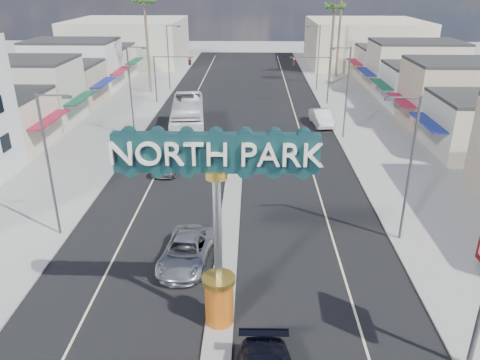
# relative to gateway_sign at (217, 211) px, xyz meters

# --- Properties ---
(ground) EXTENTS (160.00, 160.00, 0.00)m
(ground) POSITION_rel_gateway_sign_xyz_m (0.00, 28.02, -5.93)
(ground) COLOR gray
(ground) RESTS_ON ground
(road) EXTENTS (20.00, 120.00, 0.01)m
(road) POSITION_rel_gateway_sign_xyz_m (0.00, 28.02, -5.92)
(road) COLOR black
(road) RESTS_ON ground
(median_island) EXTENTS (1.30, 30.00, 0.16)m
(median_island) POSITION_rel_gateway_sign_xyz_m (0.00, 12.02, -5.85)
(median_island) COLOR gray
(median_island) RESTS_ON ground
(sidewalk_left) EXTENTS (8.00, 120.00, 0.12)m
(sidewalk_left) POSITION_rel_gateway_sign_xyz_m (-14.00, 28.02, -5.87)
(sidewalk_left) COLOR gray
(sidewalk_left) RESTS_ON ground
(sidewalk_right) EXTENTS (8.00, 120.00, 0.12)m
(sidewalk_right) POSITION_rel_gateway_sign_xyz_m (14.00, 28.02, -5.87)
(sidewalk_right) COLOR gray
(sidewalk_right) RESTS_ON ground
(storefront_row_left) EXTENTS (12.00, 42.00, 6.00)m
(storefront_row_left) POSITION_rel_gateway_sign_xyz_m (-24.00, 41.02, -2.93)
(storefront_row_left) COLOR beige
(storefront_row_left) RESTS_ON ground
(storefront_row_right) EXTENTS (12.00, 42.00, 6.00)m
(storefront_row_right) POSITION_rel_gateway_sign_xyz_m (24.00, 41.02, -2.93)
(storefront_row_right) COLOR #B7B29E
(storefront_row_right) RESTS_ON ground
(backdrop_far_left) EXTENTS (20.00, 20.00, 8.00)m
(backdrop_far_left) POSITION_rel_gateway_sign_xyz_m (-22.00, 73.02, -1.93)
(backdrop_far_left) COLOR #B7B29E
(backdrop_far_left) RESTS_ON ground
(backdrop_far_right) EXTENTS (20.00, 20.00, 8.00)m
(backdrop_far_right) POSITION_rel_gateway_sign_xyz_m (22.00, 73.02, -1.93)
(backdrop_far_right) COLOR beige
(backdrop_far_right) RESTS_ON ground
(gateway_sign) EXTENTS (8.20, 1.50, 9.15)m
(gateway_sign) POSITION_rel_gateway_sign_xyz_m (0.00, 0.00, 0.00)
(gateway_sign) COLOR #B6490E
(gateway_sign) RESTS_ON median_island
(traffic_signal_left) EXTENTS (5.09, 0.45, 6.00)m
(traffic_signal_left) POSITION_rel_gateway_sign_xyz_m (-9.18, 42.02, -1.65)
(traffic_signal_left) COLOR #47474C
(traffic_signal_left) RESTS_ON ground
(traffic_signal_right) EXTENTS (5.09, 0.45, 6.00)m
(traffic_signal_right) POSITION_rel_gateway_sign_xyz_m (9.18, 42.02, -1.65)
(traffic_signal_right) COLOR #47474C
(traffic_signal_right) RESTS_ON ground
(streetlight_l_near) EXTENTS (2.03, 0.22, 9.00)m
(streetlight_l_near) POSITION_rel_gateway_sign_xyz_m (-10.43, 8.02, -0.86)
(streetlight_l_near) COLOR #47474C
(streetlight_l_near) RESTS_ON ground
(streetlight_l_mid) EXTENTS (2.03, 0.22, 9.00)m
(streetlight_l_mid) POSITION_rel_gateway_sign_xyz_m (-10.43, 28.02, -0.86)
(streetlight_l_mid) COLOR #47474C
(streetlight_l_mid) RESTS_ON ground
(streetlight_l_far) EXTENTS (2.03, 0.22, 9.00)m
(streetlight_l_far) POSITION_rel_gateway_sign_xyz_m (-10.43, 50.02, -0.86)
(streetlight_l_far) COLOR #47474C
(streetlight_l_far) RESTS_ON ground
(streetlight_r_near) EXTENTS (2.03, 0.22, 9.00)m
(streetlight_r_near) POSITION_rel_gateway_sign_xyz_m (10.43, 8.02, -0.86)
(streetlight_r_near) COLOR #47474C
(streetlight_r_near) RESTS_ON ground
(streetlight_r_mid) EXTENTS (2.03, 0.22, 9.00)m
(streetlight_r_mid) POSITION_rel_gateway_sign_xyz_m (10.43, 28.02, -0.86)
(streetlight_r_mid) COLOR #47474C
(streetlight_r_mid) RESTS_ON ground
(streetlight_r_far) EXTENTS (2.03, 0.22, 9.00)m
(streetlight_r_far) POSITION_rel_gateway_sign_xyz_m (10.43, 50.02, -0.86)
(streetlight_r_far) COLOR #47474C
(streetlight_r_far) RESTS_ON ground
(palm_left_far) EXTENTS (2.60, 2.60, 13.10)m
(palm_left_far) POSITION_rel_gateway_sign_xyz_m (-13.00, 48.02, 5.57)
(palm_left_far) COLOR brown
(palm_left_far) RESTS_ON ground
(palm_right_mid) EXTENTS (2.60, 2.60, 12.10)m
(palm_right_mid) POSITION_rel_gateway_sign_xyz_m (13.00, 54.02, 4.67)
(palm_right_mid) COLOR brown
(palm_right_mid) RESTS_ON ground
(suv_left) EXTENTS (3.02, 5.67, 1.52)m
(suv_left) POSITION_rel_gateway_sign_xyz_m (-2.22, 5.09, -5.17)
(suv_left) COLOR #A3A3A7
(suv_left) RESTS_ON ground
(car_parked_left) EXTENTS (2.61, 5.13, 1.67)m
(car_parked_left) POSITION_rel_gateway_sign_xyz_m (-5.50, 19.03, -5.09)
(car_parked_left) COLOR slate
(car_parked_left) RESTS_ON ground
(car_parked_right) EXTENTS (2.39, 5.29, 1.69)m
(car_parked_right) POSITION_rel_gateway_sign_xyz_m (9.00, 32.65, -5.09)
(car_parked_right) COLOR silver
(car_parked_right) RESTS_ON ground
(city_bus) EXTENTS (4.47, 13.30, 3.63)m
(city_bus) POSITION_rel_gateway_sign_xyz_m (-5.04, 27.83, -4.11)
(city_bus) COLOR white
(city_bus) RESTS_ON ground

